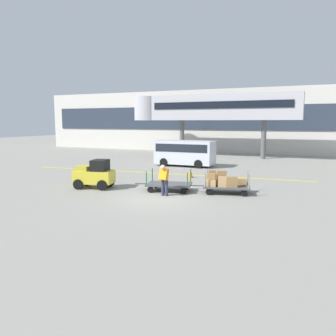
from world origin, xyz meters
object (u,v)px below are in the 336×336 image
object	(u,v)px
baggage_tug	(95,175)
baggage_cart_middle	(224,182)
baggage_handler	(164,179)
shuttle_van	(185,151)
baggage_cart_lead	(169,185)
safety_cone_near	(190,174)

from	to	relation	value
baggage_tug	baggage_cart_middle	bearing A→B (deg)	12.91
baggage_handler	shuttle_van	bearing A→B (deg)	105.65
baggage_tug	baggage_handler	distance (m)	4.33
baggage_cart_lead	shuttle_van	bearing A→B (deg)	106.05
baggage_handler	baggage_cart_lead	bearing A→B (deg)	102.25
baggage_cart_lead	baggage_handler	size ratio (longest dim) A/B	1.97
baggage_handler	safety_cone_near	size ratio (longest dim) A/B	2.84
baggage_tug	baggage_cart_middle	distance (m)	7.03
baggage_handler	safety_cone_near	distance (m)	5.72
baggage_cart_lead	safety_cone_near	xyz separation A→B (m)	(-0.40, 4.46, -0.07)
shuttle_van	safety_cone_near	distance (m)	5.95
baggage_cart_middle	safety_cone_near	xyz separation A→B (m)	(-3.19, 3.80, -0.29)
baggage_cart_lead	baggage_cart_middle	world-z (taller)	baggage_cart_middle
baggage_cart_lead	shuttle_van	world-z (taller)	shuttle_van
baggage_cart_middle	baggage_handler	world-z (taller)	baggage_handler
shuttle_van	baggage_cart_lead	bearing A→B (deg)	-73.95
baggage_cart_middle	shuttle_van	world-z (taller)	shuttle_van
baggage_cart_lead	baggage_handler	bearing A→B (deg)	-77.75
baggage_cart_middle	safety_cone_near	size ratio (longest dim) A/B	5.61
baggage_cart_middle	baggage_cart_lead	bearing A→B (deg)	-166.79
baggage_tug	shuttle_van	distance (m)	10.81
baggage_handler	shuttle_van	world-z (taller)	shuttle_van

